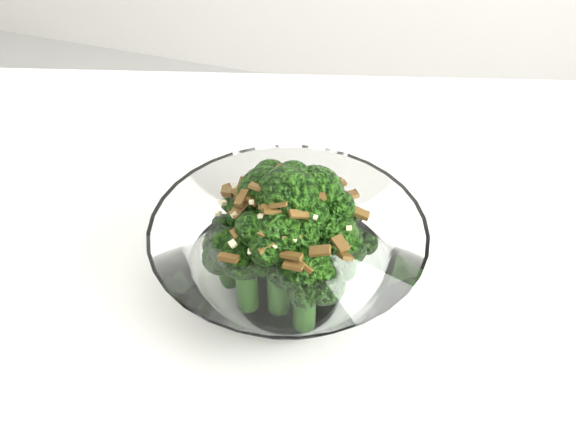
% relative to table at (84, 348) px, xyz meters
% --- Properties ---
extents(table, '(1.37, 1.09, 0.75)m').
position_rel_table_xyz_m(table, '(0.00, 0.00, 0.00)').
color(table, white).
rests_on(table, ground).
extents(broccoli_dish, '(0.22, 0.22, 0.14)m').
position_rel_table_xyz_m(broccoli_dish, '(0.18, 0.06, 0.12)').
color(broccoli_dish, white).
rests_on(broccoli_dish, table).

